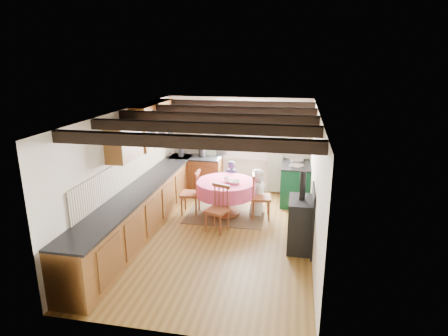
% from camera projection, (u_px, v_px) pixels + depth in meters
% --- Properties ---
extents(floor, '(3.60, 5.50, 0.00)m').
position_uv_depth(floor, '(216.00, 236.00, 7.37)').
color(floor, brown).
rests_on(floor, ground).
extents(ceiling, '(3.60, 5.50, 0.00)m').
position_uv_depth(ceiling, '(215.00, 113.00, 6.70)').
color(ceiling, white).
rests_on(ceiling, ground).
extents(wall_back, '(3.60, 0.00, 2.40)m').
position_uv_depth(wall_back, '(239.00, 145.00, 9.63)').
color(wall_back, silver).
rests_on(wall_back, ground).
extents(wall_front, '(3.60, 0.00, 2.40)m').
position_uv_depth(wall_front, '(167.00, 247.00, 4.44)').
color(wall_front, silver).
rests_on(wall_front, ground).
extents(wall_left, '(0.00, 5.50, 2.40)m').
position_uv_depth(wall_left, '(125.00, 172.00, 7.36)').
color(wall_left, silver).
rests_on(wall_left, ground).
extents(wall_right, '(0.00, 5.50, 2.40)m').
position_uv_depth(wall_right, '(315.00, 183.00, 6.71)').
color(wall_right, silver).
rests_on(wall_right, ground).
extents(beam_a, '(3.60, 0.16, 0.16)m').
position_uv_depth(beam_a, '(183.00, 141.00, 4.84)').
color(beam_a, black).
rests_on(beam_a, ceiling).
extents(beam_b, '(3.60, 0.16, 0.16)m').
position_uv_depth(beam_b, '(202.00, 128.00, 5.78)').
color(beam_b, black).
rests_on(beam_b, ceiling).
extents(beam_c, '(3.60, 0.16, 0.16)m').
position_uv_depth(beam_c, '(215.00, 118.00, 6.72)').
color(beam_c, black).
rests_on(beam_c, ceiling).
extents(beam_d, '(3.60, 0.16, 0.16)m').
position_uv_depth(beam_d, '(226.00, 110.00, 7.67)').
color(beam_d, black).
rests_on(beam_d, ceiling).
extents(beam_e, '(3.60, 0.16, 0.16)m').
position_uv_depth(beam_e, '(234.00, 104.00, 8.61)').
color(beam_e, black).
rests_on(beam_e, ceiling).
extents(splash_left, '(0.02, 4.50, 0.55)m').
position_uv_depth(splash_left, '(133.00, 168.00, 7.64)').
color(splash_left, beige).
rests_on(splash_left, wall_left).
extents(splash_back, '(1.40, 0.02, 0.55)m').
position_uv_depth(splash_back, '(200.00, 143.00, 9.79)').
color(splash_back, beige).
rests_on(splash_back, wall_back).
extents(base_cabinet_left, '(0.60, 5.30, 0.88)m').
position_uv_depth(base_cabinet_left, '(142.00, 209.00, 7.52)').
color(base_cabinet_left, brown).
rests_on(base_cabinet_left, floor).
extents(base_cabinet_back, '(1.30, 0.60, 0.88)m').
position_uv_depth(base_cabinet_back, '(196.00, 175.00, 9.75)').
color(base_cabinet_back, brown).
rests_on(base_cabinet_back, floor).
extents(worktop_left, '(0.64, 5.30, 0.04)m').
position_uv_depth(worktop_left, '(142.00, 188.00, 7.39)').
color(worktop_left, black).
rests_on(worktop_left, base_cabinet_left).
extents(worktop_back, '(1.30, 0.64, 0.04)m').
position_uv_depth(worktop_back, '(195.00, 158.00, 9.60)').
color(worktop_back, black).
rests_on(worktop_back, base_cabinet_back).
extents(wall_cabinet_glass, '(0.34, 1.80, 0.90)m').
position_uv_depth(wall_cabinet_glass, '(154.00, 124.00, 8.25)').
color(wall_cabinet_glass, brown).
rests_on(wall_cabinet_glass, wall_left).
extents(wall_cabinet_solid, '(0.34, 0.90, 0.70)m').
position_uv_depth(wall_cabinet_solid, '(124.00, 140.00, 6.85)').
color(wall_cabinet_solid, brown).
rests_on(wall_cabinet_solid, wall_left).
extents(window_frame, '(1.34, 0.03, 1.54)m').
position_uv_depth(window_frame, '(243.00, 130.00, 9.48)').
color(window_frame, white).
rests_on(window_frame, wall_back).
extents(window_pane, '(1.20, 0.01, 1.40)m').
position_uv_depth(window_pane, '(243.00, 130.00, 9.49)').
color(window_pane, white).
rests_on(window_pane, wall_back).
extents(curtain_left, '(0.35, 0.10, 2.10)m').
position_uv_depth(curtain_left, '(209.00, 148.00, 9.70)').
color(curtain_left, '#B2B7A4').
rests_on(curtain_left, wall_back).
extents(curtain_right, '(0.35, 0.10, 2.10)m').
position_uv_depth(curtain_right, '(276.00, 151.00, 9.39)').
color(curtain_right, '#B2B7A4').
rests_on(curtain_right, wall_back).
extents(curtain_rod, '(2.00, 0.03, 0.03)m').
position_uv_depth(curtain_rod, '(242.00, 106.00, 9.23)').
color(curtain_rod, black).
rests_on(curtain_rod, wall_back).
extents(wall_picture, '(0.04, 0.50, 0.60)m').
position_uv_depth(wall_picture, '(312.00, 131.00, 8.74)').
color(wall_picture, gold).
rests_on(wall_picture, wall_right).
extents(wall_plate, '(0.30, 0.02, 0.30)m').
position_uv_depth(wall_plate, '(281.00, 127.00, 9.27)').
color(wall_plate, silver).
rests_on(wall_plate, wall_back).
extents(rug, '(1.69, 1.31, 0.01)m').
position_uv_depth(rug, '(226.00, 214.00, 8.39)').
color(rug, '#3D2D24').
rests_on(rug, floor).
extents(dining_table, '(1.28, 1.28, 0.77)m').
position_uv_depth(dining_table, '(226.00, 198.00, 8.28)').
color(dining_table, '#B92C56').
rests_on(dining_table, floor).
extents(chair_near, '(0.52, 0.54, 0.95)m').
position_uv_depth(chair_near, '(217.00, 209.00, 7.45)').
color(chair_near, brown).
rests_on(chair_near, floor).
extents(chair_left, '(0.46, 0.44, 0.98)m').
position_uv_depth(chair_left, '(190.00, 192.00, 8.34)').
color(chair_left, brown).
rests_on(chair_left, floor).
extents(chair_right, '(0.50, 0.48, 1.00)m').
position_uv_depth(chair_right, '(261.00, 196.00, 8.09)').
color(chair_right, brown).
rests_on(chair_right, floor).
extents(aga_range, '(0.68, 1.05, 0.96)m').
position_uv_depth(aga_range, '(296.00, 183.00, 8.96)').
color(aga_range, '#0A371E').
rests_on(aga_range, floor).
extents(cast_iron_stove, '(0.44, 0.73, 1.46)m').
position_uv_depth(cast_iron_stove, '(301.00, 211.00, 6.72)').
color(cast_iron_stove, black).
rests_on(cast_iron_stove, floor).
extents(child_far, '(0.40, 0.28, 1.03)m').
position_uv_depth(child_far, '(231.00, 182.00, 8.95)').
color(child_far, '#383961').
rests_on(child_far, floor).
extents(child_right, '(0.47, 0.58, 1.04)m').
position_uv_depth(child_right, '(257.00, 192.00, 8.28)').
color(child_right, silver).
rests_on(child_right, floor).
extents(bowl_a, '(0.29, 0.29, 0.06)m').
position_uv_depth(bowl_a, '(235.00, 182.00, 8.01)').
color(bowl_a, silver).
rests_on(bowl_a, dining_table).
extents(bowl_b, '(0.19, 0.19, 0.06)m').
position_uv_depth(bowl_b, '(230.00, 182.00, 8.06)').
color(bowl_b, silver).
rests_on(bowl_b, dining_table).
extents(cup, '(0.14, 0.14, 0.09)m').
position_uv_depth(cup, '(226.00, 179.00, 8.18)').
color(cup, silver).
rests_on(cup, dining_table).
extents(canister_tall, '(0.13, 0.13, 0.23)m').
position_uv_depth(canister_tall, '(181.00, 152.00, 9.57)').
color(canister_tall, '#262628').
rests_on(canister_tall, worktop_back).
extents(canister_wide, '(0.17, 0.17, 0.19)m').
position_uv_depth(canister_wide, '(202.00, 153.00, 9.57)').
color(canister_wide, '#262628').
rests_on(canister_wide, worktop_back).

